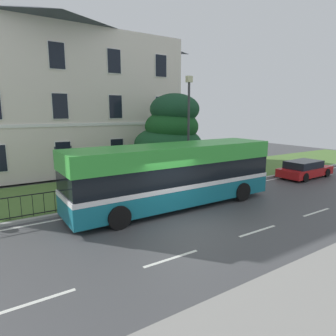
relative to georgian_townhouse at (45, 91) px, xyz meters
The scene contains 7 objects.
ground_plane 15.75m from the georgian_townhouse, 81.68° to the right, with size 60.00×56.00×0.18m.
georgian_townhouse is the anchor object (origin of this frame).
iron_verge_railing 12.48m from the georgian_townhouse, 90.00° to the right, with size 15.91×0.04×0.97m.
evergreen_tree 10.66m from the georgian_townhouse, 49.01° to the right, with size 5.02×4.94×5.69m.
single_decker_bus 14.19m from the georgian_townhouse, 76.54° to the right, with size 10.50×2.73×3.01m.
parked_hatchback_00 20.02m from the georgian_townhouse, 41.33° to the right, with size 4.40×1.99×1.20m.
street_lamp_post 12.13m from the georgian_townhouse, 59.43° to the right, with size 0.36×0.24×6.48m.
Camera 1 is at (-6.71, -8.88, 4.51)m, focal length 31.36 mm.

